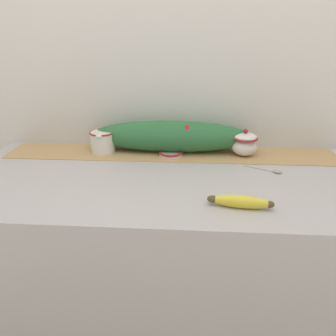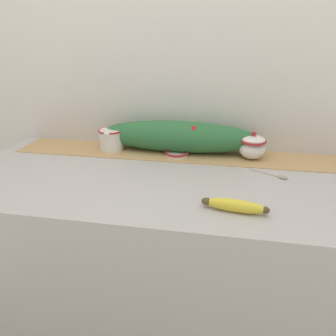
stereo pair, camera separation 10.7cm
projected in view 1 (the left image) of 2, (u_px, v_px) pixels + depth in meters
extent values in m
plane|color=gray|center=(168.00, 334.00, 1.49)|extent=(12.00, 12.00, 0.00)
cube|color=#B7B2AD|center=(168.00, 266.00, 1.31)|extent=(1.59, 0.68, 0.87)
cube|color=silver|center=(173.00, 74.00, 1.33)|extent=(2.39, 0.04, 2.40)
cube|color=tan|center=(171.00, 153.00, 1.34)|extent=(1.46, 0.20, 0.00)
cylinder|color=white|center=(103.00, 142.00, 1.34)|extent=(0.11, 0.11, 0.09)
torus|color=#A31E23|center=(102.00, 132.00, 1.32)|extent=(0.11, 0.11, 0.01)
torus|color=white|center=(106.00, 136.00, 1.39)|extent=(0.05, 0.01, 0.05)
ellipsoid|color=white|center=(99.00, 136.00, 1.28)|extent=(0.03, 0.02, 0.02)
ellipsoid|color=white|center=(244.00, 146.00, 1.31)|extent=(0.11, 0.11, 0.08)
torus|color=#A31E23|center=(245.00, 138.00, 1.29)|extent=(0.11, 0.11, 0.01)
ellipsoid|color=white|center=(245.00, 136.00, 1.29)|extent=(0.10, 0.10, 0.03)
sphere|color=#A31E23|center=(246.00, 131.00, 1.28)|extent=(0.02, 0.02, 0.02)
cylinder|color=white|center=(170.00, 154.00, 1.32)|extent=(0.10, 0.10, 0.01)
torus|color=#A31E23|center=(170.00, 152.00, 1.31)|extent=(0.11, 0.11, 0.01)
ellipsoid|color=yellow|center=(241.00, 202.00, 0.92)|extent=(0.19, 0.06, 0.04)
ellipsoid|color=brown|center=(213.00, 199.00, 0.93)|extent=(0.04, 0.03, 0.02)
ellipsoid|color=brown|center=(270.00, 204.00, 0.90)|extent=(0.03, 0.02, 0.02)
cube|color=#A89E89|center=(258.00, 169.00, 1.19)|extent=(0.10, 0.06, 0.00)
ellipsoid|color=#A89E89|center=(277.00, 172.00, 1.15)|extent=(0.04, 0.04, 0.01)
ellipsoid|color=#2D6B38|center=(171.00, 136.00, 1.34)|extent=(0.72, 0.15, 0.14)
sphere|color=red|center=(125.00, 132.00, 1.34)|extent=(0.07, 0.07, 0.07)
sphere|color=red|center=(157.00, 131.00, 1.36)|extent=(0.06, 0.06, 0.06)
sphere|color=red|center=(187.00, 132.00, 1.30)|extent=(0.07, 0.07, 0.07)
sphere|color=red|center=(220.00, 133.00, 1.32)|extent=(0.07, 0.07, 0.07)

